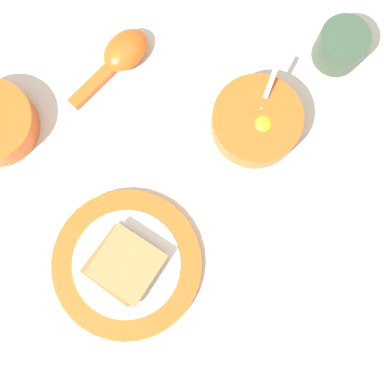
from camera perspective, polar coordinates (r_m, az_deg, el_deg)
The scene contains 6 objects.
ground_plane at distance 0.89m, azimuth -6.39°, elevation 13.80°, with size 3.00×3.00×0.00m, color beige.
egg_bowl at distance 0.83m, azimuth 6.87°, elevation 7.47°, with size 0.14×0.14×0.08m.
toast_plate at distance 0.81m, azimuth -6.97°, elevation -7.65°, with size 0.23×0.23×0.01m.
toast_sandwich at distance 0.79m, azimuth -7.23°, elevation -7.71°, with size 0.11×0.11×0.02m.
soup_spoon at distance 0.87m, azimuth -7.53°, elevation 14.35°, with size 0.16×0.06×0.04m.
drinking_cup at distance 0.88m, azimuth 15.59°, elevation 14.80°, with size 0.08×0.08×0.06m.
Camera 1 is at (0.16, 0.31, 0.81)m, focal length 50.00 mm.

